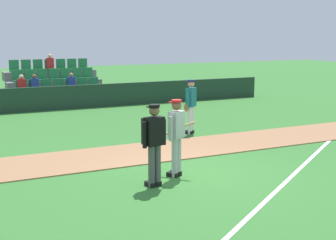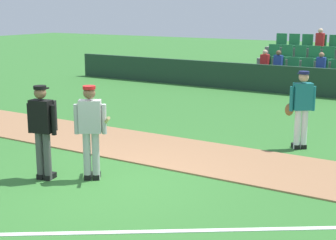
{
  "view_description": "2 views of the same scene",
  "coord_description": "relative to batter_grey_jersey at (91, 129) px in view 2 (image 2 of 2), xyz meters",
  "views": [
    {
      "loc": [
        -5.18,
        -9.32,
        3.16
      ],
      "look_at": [
        0.11,
        1.35,
        1.06
      ],
      "focal_mm": 51.24,
      "sensor_mm": 36.0,
      "label": 1
    },
    {
      "loc": [
        5.55,
        -6.86,
        3.13
      ],
      "look_at": [
        0.37,
        1.56,
        0.92
      ],
      "focal_mm": 54.16,
      "sensor_mm": 36.0,
      "label": 2
    }
  ],
  "objects": [
    {
      "name": "stadium_bleachers",
      "position": [
        0.32,
        12.98,
        -0.35
      ],
      "size": [
        4.45,
        2.95,
        2.3
      ],
      "color": "slate",
      "rests_on": "ground"
    },
    {
      "name": "foul_line_chalk",
      "position": [
        3.33,
        -0.53,
        -0.96
      ],
      "size": [
        9.97,
        6.85,
        0.01
      ],
      "primitive_type": "cube",
      "rotation": [
        0.0,
        0.0,
        0.6
      ],
      "color": "white",
      "rests_on": "ground"
    },
    {
      "name": "runner_teal_jersey",
      "position": [
        2.63,
        4.07,
        -0.01
      ],
      "size": [
        0.6,
        0.47,
        1.76
      ],
      "color": "white",
      "rests_on": "ground"
    },
    {
      "name": "infield_dirt_path",
      "position": [
        0.33,
        2.31,
        -0.95
      ],
      "size": [
        28.0,
        2.24,
        0.03
      ],
      "primitive_type": "cube",
      "color": "#9E704C",
      "rests_on": "ground"
    },
    {
      "name": "dugout_fence",
      "position": [
        0.33,
        11.12,
        -0.45
      ],
      "size": [
        20.0,
        0.16,
        1.03
      ],
      "primitive_type": "cube",
      "color": "#1E3828",
      "rests_on": "ground"
    },
    {
      "name": "batter_grey_jersey",
      "position": [
        0.0,
        0.0,
        0.0
      ],
      "size": [
        0.74,
        0.7,
        1.76
      ],
      "color": "#B2B2B2",
      "rests_on": "ground"
    },
    {
      "name": "umpire_home_plate",
      "position": [
        -0.76,
        -0.44,
        0.03
      ],
      "size": [
        0.58,
        0.36,
        1.76
      ],
      "color": "#4C4C4C",
      "rests_on": "ground"
    },
    {
      "name": "ground_plane",
      "position": [
        0.33,
        -0.03,
        -0.97
      ],
      "size": [
        80.0,
        80.0,
        0.0
      ],
      "primitive_type": "plane",
      "color": "#33702D"
    }
  ]
}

